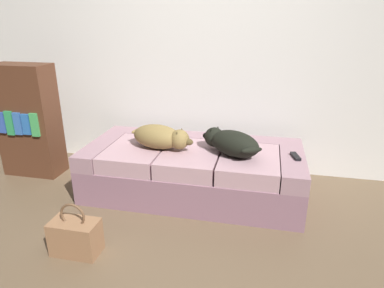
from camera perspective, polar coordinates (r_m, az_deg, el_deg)
name	(u,v)px	position (r m, az deg, el deg)	size (l,w,h in m)	color
ground_plane	(158,270)	(2.30, -5.75, -20.45)	(10.00, 10.00, 0.00)	brown
back_wall	(208,29)	(3.41, 2.75, 18.83)	(6.40, 0.10, 2.80)	silver
couch	(193,170)	(3.04, 0.21, -4.47)	(1.88, 0.88, 0.44)	gray
dog_tan	(161,137)	(2.91, -5.24, 1.20)	(0.60, 0.34, 0.20)	olive
dog_dark	(231,142)	(2.79, 6.54, 0.28)	(0.56, 0.45, 0.20)	black
tv_remote	(296,156)	(2.86, 17.07, -1.99)	(0.04, 0.15, 0.02)	black
handbag	(76,236)	(2.48, -19.05, -14.52)	(0.32, 0.18, 0.38)	#8C6342
bookshelf	(29,121)	(3.70, -25.86, 3.55)	(0.56, 0.30, 1.10)	#4F2D1C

